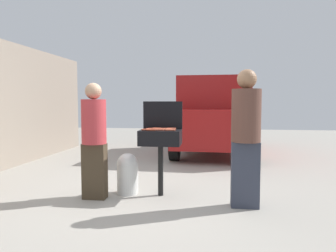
% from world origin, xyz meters
% --- Properties ---
extents(ground_plane, '(24.00, 24.00, 0.00)m').
position_xyz_m(ground_plane, '(0.00, 0.00, 0.00)').
color(ground_plane, '#9E998E').
extents(bbq_grill, '(0.60, 0.44, 0.98)m').
position_xyz_m(bbq_grill, '(0.24, 0.04, 0.83)').
color(bbq_grill, black).
rests_on(bbq_grill, ground).
extents(grill_lid_open, '(0.60, 0.05, 0.42)m').
position_xyz_m(grill_lid_open, '(0.24, 0.26, 1.19)').
color(grill_lid_open, black).
rests_on(grill_lid_open, bbq_grill).
extents(hot_dog_0, '(0.13, 0.03, 0.03)m').
position_xyz_m(hot_dog_0, '(0.04, -0.08, 0.99)').
color(hot_dog_0, '#B74C33').
rests_on(hot_dog_0, bbq_grill).
extents(hot_dog_1, '(0.13, 0.03, 0.03)m').
position_xyz_m(hot_dog_1, '(0.12, -0.12, 0.99)').
color(hot_dog_1, '#AD4228').
rests_on(hot_dog_1, bbq_grill).
extents(hot_dog_2, '(0.13, 0.03, 0.03)m').
position_xyz_m(hot_dog_2, '(0.40, -0.08, 0.99)').
color(hot_dog_2, '#C6593D').
rests_on(hot_dog_2, bbq_grill).
extents(hot_dog_3, '(0.13, 0.04, 0.03)m').
position_xyz_m(hot_dog_3, '(0.18, 0.11, 0.99)').
color(hot_dog_3, '#AD4228').
rests_on(hot_dog_3, bbq_grill).
extents(hot_dog_4, '(0.13, 0.04, 0.03)m').
position_xyz_m(hot_dog_4, '(0.24, -0.02, 0.99)').
color(hot_dog_4, '#B74C33').
rests_on(hot_dog_4, bbq_grill).
extents(hot_dog_5, '(0.13, 0.04, 0.03)m').
position_xyz_m(hot_dog_5, '(0.16, 0.18, 0.99)').
color(hot_dog_5, '#B74C33').
rests_on(hot_dog_5, bbq_grill).
extents(hot_dog_6, '(0.13, 0.03, 0.03)m').
position_xyz_m(hot_dog_6, '(0.38, 0.16, 0.99)').
color(hot_dog_6, '#B74C33').
rests_on(hot_dog_6, bbq_grill).
extents(hot_dog_7, '(0.13, 0.03, 0.03)m').
position_xyz_m(hot_dog_7, '(0.40, 0.01, 0.99)').
color(hot_dog_7, '#C6593D').
rests_on(hot_dog_7, bbq_grill).
extents(hot_dog_8, '(0.13, 0.03, 0.03)m').
position_xyz_m(hot_dog_8, '(0.33, 0.05, 0.99)').
color(hot_dog_8, '#B74C33').
rests_on(hot_dog_8, bbq_grill).
extents(hot_dog_9, '(0.13, 0.04, 0.03)m').
position_xyz_m(hot_dog_9, '(0.30, 0.11, 0.99)').
color(hot_dog_9, '#B74C33').
rests_on(hot_dog_9, bbq_grill).
extents(hot_dog_10, '(0.13, 0.04, 0.03)m').
position_xyz_m(hot_dog_10, '(0.24, -0.07, 0.99)').
color(hot_dog_10, '#C6593D').
rests_on(hot_dog_10, bbq_grill).
extents(hot_dog_11, '(0.13, 0.04, 0.03)m').
position_xyz_m(hot_dog_11, '(0.36, -0.04, 0.99)').
color(hot_dog_11, '#C6593D').
rests_on(hot_dog_11, bbq_grill).
extents(hot_dog_12, '(0.13, 0.04, 0.03)m').
position_xyz_m(hot_dog_12, '(0.21, 0.03, 0.99)').
color(hot_dog_12, '#B74C33').
rests_on(hot_dog_12, bbq_grill).
extents(hot_dog_13, '(0.13, 0.03, 0.03)m').
position_xyz_m(hot_dog_13, '(0.11, 0.08, 0.99)').
color(hot_dog_13, '#AD4228').
rests_on(hot_dog_13, bbq_grill).
extents(hot_dog_14, '(0.13, 0.04, 0.03)m').
position_xyz_m(hot_dog_14, '(0.09, 0.03, 0.99)').
color(hot_dog_14, '#B74C33').
rests_on(hot_dog_14, bbq_grill).
extents(propane_tank, '(0.32, 0.32, 0.62)m').
position_xyz_m(propane_tank, '(-0.27, 0.06, 0.32)').
color(propane_tank, silver).
rests_on(propane_tank, ground).
extents(person_left, '(0.35, 0.35, 1.66)m').
position_xyz_m(person_left, '(-0.68, -0.24, 0.90)').
color(person_left, '#3F3323').
rests_on(person_left, ground).
extents(person_right, '(0.38, 0.38, 1.81)m').
position_xyz_m(person_right, '(1.42, -0.32, 0.98)').
color(person_right, '#333847').
rests_on(person_right, ground).
extents(parked_minivan, '(2.13, 4.45, 2.02)m').
position_xyz_m(parked_minivan, '(1.06, 4.35, 1.03)').
color(parked_minivan, maroon).
rests_on(parked_minivan, ground).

